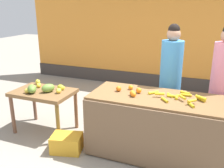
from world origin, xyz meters
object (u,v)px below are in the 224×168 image
(vendor_woman_blue_shirt, at_px, (170,82))
(produce_sack, at_px, (102,109))
(vendor_woman_pink_shirt, at_px, (221,88))
(produce_crate, at_px, (67,143))

(vendor_woman_blue_shirt, height_order, produce_sack, vendor_woman_blue_shirt)
(vendor_woman_pink_shirt, relative_size, produce_crate, 4.21)
(produce_crate, bearing_deg, vendor_woman_blue_shirt, 39.52)
(vendor_woman_blue_shirt, relative_size, vendor_woman_pink_shirt, 0.99)
(produce_crate, xyz_separation_m, produce_sack, (0.07, 1.14, 0.11))
(vendor_woman_blue_shirt, distance_m, vendor_woman_pink_shirt, 0.75)
(vendor_woman_pink_shirt, distance_m, produce_crate, 2.45)
(vendor_woman_blue_shirt, relative_size, produce_sack, 3.84)
(produce_sack, bearing_deg, vendor_woman_blue_shirt, -2.80)
(vendor_woman_pink_shirt, xyz_separation_m, produce_sack, (-1.99, 0.09, -0.70))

